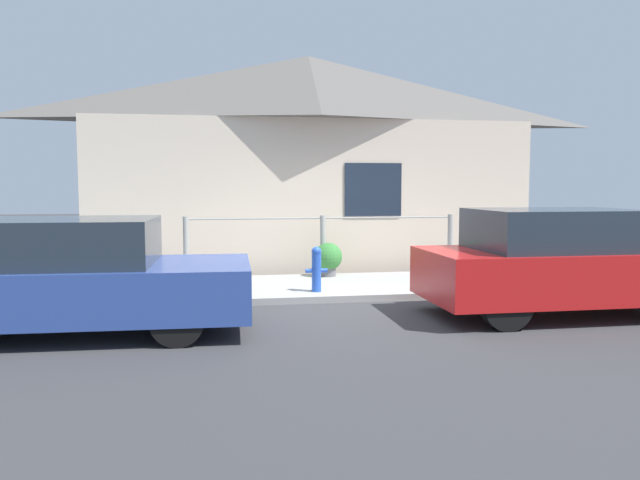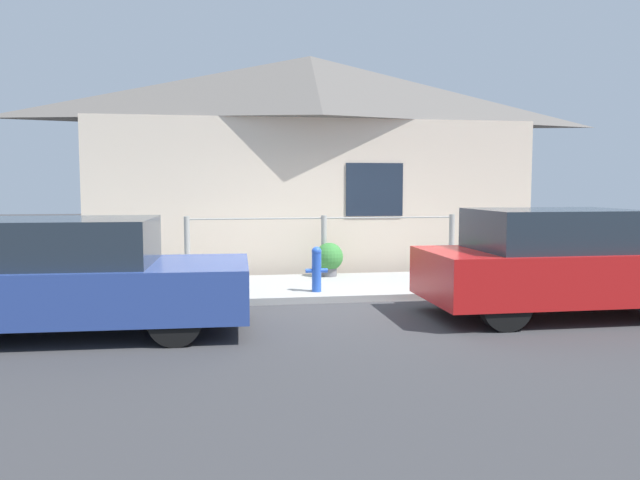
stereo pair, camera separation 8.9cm
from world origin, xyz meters
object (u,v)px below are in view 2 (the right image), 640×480
car_left (63,277)px  car_right (559,263)px  fire_hydrant (317,268)px  potted_plant_near_hydrant (329,258)px

car_left → car_right: (6.18, -0.00, 0.03)m
fire_hydrant → car_right: bearing=-30.8°
car_right → potted_plant_near_hydrant: bearing=127.0°
car_left → car_right: size_ratio=1.16×
car_right → car_left: bearing=-179.9°
car_right → fire_hydrant: car_right is taller
car_right → fire_hydrant: bearing=149.3°
car_left → car_right: car_right is taller
potted_plant_near_hydrant → fire_hydrant: bearing=-106.9°
fire_hydrant → car_left: bearing=-151.5°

